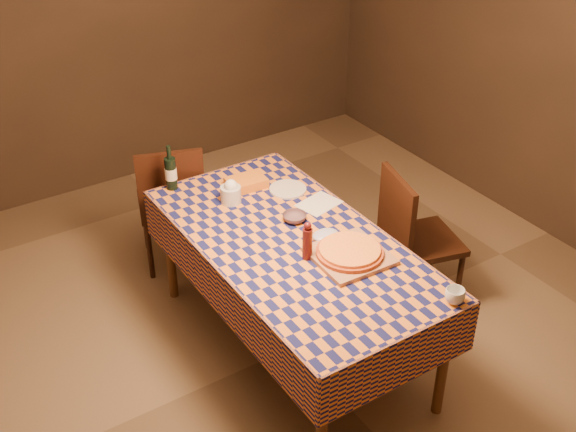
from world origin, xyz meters
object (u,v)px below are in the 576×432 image
Objects in this scene: dining_table at (293,252)px; bowl at (295,218)px; pizza at (350,251)px; wine_bottle at (171,173)px; cutting_board at (349,256)px; white_plate at (288,189)px; chair_right at (412,234)px; chair_far at (171,200)px.

bowl is at bearing 54.41° from dining_table.
pizza reaches higher than bowl.
dining_table is at bearing -70.49° from wine_bottle.
wine_bottle reaches higher than dining_table.
dining_table is 4.95× the size of cutting_board.
wine_bottle is (-0.47, 1.15, 0.09)m from cutting_board.
white_plate is at bearing 63.55° from bowl.
pizza is at bearing -83.97° from bowl.
wine_bottle is (-0.31, 0.86, 0.18)m from dining_table.
cutting_board is (0.16, -0.29, 0.09)m from dining_table.
cutting_board is at bearing -159.10° from chair_right.
cutting_board is 0.76m from white_plate.
wine_bottle reaches higher than chair_far.
chair_far is at bearing 105.00° from cutting_board.
chair_right is (1.06, -1.15, 0.00)m from chair_far.
dining_table is at bearing 119.27° from cutting_board.
wine_bottle reaches higher than white_plate.
dining_table is 1.15m from chair_far.
white_plate is at bearing -53.67° from chair_far.
cutting_board is 1.68× the size of white_plate.
pizza is 3.13× the size of bowl.
dining_table is 1.98× the size of chair_right.
wine_bottle is at bearing 112.09° from pizza.
pizza reaches higher than cutting_board.
chair_right is at bearing 20.90° from cutting_board.
chair_right reaches higher than cutting_board.
chair_far is (-0.48, 0.66, -0.25)m from white_plate.
chair_far is at bearing 108.96° from bowl.
wine_bottle reaches higher than cutting_board.
chair_far reaches higher than cutting_board.
pizza is 1.49m from chair_far.
white_plate is at bearing -34.87° from wine_bottle.
white_plate reaches higher than dining_table.
bowl is 0.15× the size of chair_far.
bowl is 0.34m from white_plate.
wine_bottle is at bearing 145.13° from white_plate.
chair_right reaches higher than bowl.
cutting_board is at bearing -60.73° from dining_table.
wine_bottle is 1.27× the size of white_plate.
chair_far reaches higher than dining_table.
cutting_board is at bearing -97.91° from white_plate.
pizza is at bearing -60.73° from dining_table.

